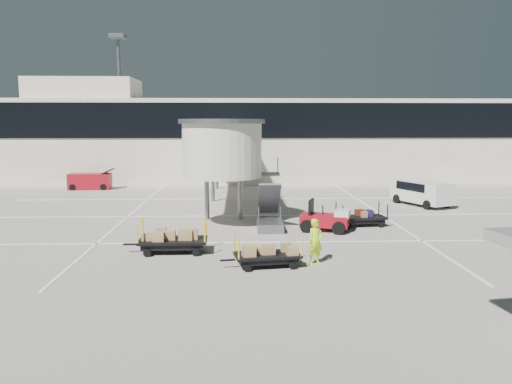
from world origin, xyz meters
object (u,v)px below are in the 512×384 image
baggage_tug (326,220)px  minivan (420,191)px  box_cart_far (174,240)px  belt_loader (90,181)px  box_cart_near (266,255)px  ground_worker (315,241)px  suitcase_cart (362,218)px

baggage_tug → minivan: (8.19, 8.24, 0.42)m
box_cart_far → minivan: bearing=36.9°
belt_loader → box_cart_far: bearing=-67.0°
baggage_tug → box_cart_near: baggage_tug is taller
baggage_tug → box_cart_far: 8.74m
box_cart_far → ground_worker: size_ratio=1.97×
ground_worker → minivan: bearing=29.6°
suitcase_cart → minivan: minivan is taller
suitcase_cart → baggage_tug: bearing=-158.1°
box_cart_far → suitcase_cart: bearing=27.5°
box_cart_near → belt_loader: belt_loader is taller
belt_loader → minivan: bearing=-21.6°
box_cart_far → belt_loader: (-10.05, 21.75, 0.14)m
box_cart_far → ground_worker: ground_worker is taller
box_cart_far → belt_loader: belt_loader is taller
baggage_tug → box_cart_near: (-3.60, -6.59, -0.14)m
box_cart_near → belt_loader: (-14.11, 24.14, 0.23)m
box_cart_near → minivan: minivan is taller
box_cart_near → box_cart_far: size_ratio=0.88×
suitcase_cart → box_cart_near: size_ratio=1.02×
minivan → belt_loader: size_ratio=1.27×
belt_loader → box_cart_near: bearing=-61.5°
suitcase_cart → minivan: 9.16m
minivan → belt_loader: bearing=137.1°
suitcase_cart → box_cart_far: bearing=-158.1°
ground_worker → suitcase_cart: bearing=36.4°
suitcase_cart → box_cart_far: box_cart_far is taller
minivan → suitcase_cart: bearing=-153.3°
minivan → belt_loader: (-25.90, 9.32, -0.33)m
box_cart_near → baggage_tug: bearing=52.4°
baggage_tug → ground_worker: ground_worker is taller
box_cart_near → ground_worker: (2.06, 0.31, 0.48)m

